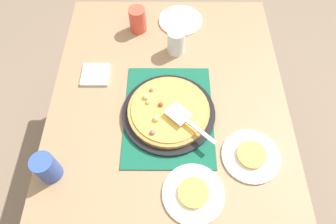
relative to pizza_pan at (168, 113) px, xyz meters
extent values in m
plane|color=#84705B|center=(0.00, 0.00, -0.76)|extent=(8.00, 8.00, 0.00)
cube|color=#9E7A56|center=(0.00, 0.00, -0.03)|extent=(1.40, 1.00, 0.03)
cube|color=#9E7A56|center=(-0.64, -0.44, -0.40)|extent=(0.07, 0.07, 0.72)
cube|color=#9E7A56|center=(-0.64, 0.44, -0.40)|extent=(0.07, 0.07, 0.72)
cube|color=#145B42|center=(0.00, 0.00, -0.01)|extent=(0.48, 0.36, 0.01)
cylinder|color=black|center=(0.00, 0.00, 0.00)|extent=(0.38, 0.38, 0.01)
cylinder|color=#B78442|center=(0.00, 0.00, 0.02)|extent=(0.33, 0.33, 0.02)
cylinder|color=#EAB747|center=(0.00, 0.00, 0.03)|extent=(0.30, 0.30, 0.01)
sphere|color=#E5CC7F|center=(-0.05, -0.09, 0.04)|extent=(0.03, 0.03, 0.03)
sphere|color=#B76675|center=(-0.09, -0.07, 0.04)|extent=(0.02, 0.02, 0.02)
sphere|color=#B76675|center=(0.11, -0.06, 0.04)|extent=(0.02, 0.02, 0.02)
sphere|color=#E5CC7F|center=(0.05, -0.05, 0.04)|extent=(0.03, 0.03, 0.03)
sphere|color=red|center=(-0.02, -0.03, 0.04)|extent=(0.02, 0.02, 0.02)
sphere|color=#E5CC7F|center=(-0.03, -0.08, 0.04)|extent=(0.02, 0.02, 0.02)
cylinder|color=white|center=(0.18, 0.31, -0.01)|extent=(0.22, 0.22, 0.01)
cylinder|color=white|center=(0.33, 0.09, -0.01)|extent=(0.22, 0.22, 0.01)
cylinder|color=white|center=(-0.55, 0.06, -0.01)|extent=(0.22, 0.22, 0.01)
cylinder|color=#EAB747|center=(0.18, 0.31, 0.01)|extent=(0.11, 0.11, 0.02)
cylinder|color=#EAB747|center=(0.33, 0.09, 0.01)|extent=(0.11, 0.11, 0.02)
cylinder|color=white|center=(-0.35, 0.03, 0.05)|extent=(0.08, 0.08, 0.12)
cylinder|color=#E04C38|center=(-0.49, -0.15, 0.05)|extent=(0.08, 0.08, 0.12)
cylinder|color=#3351AD|center=(0.25, -0.43, 0.05)|extent=(0.08, 0.08, 0.12)
cube|color=silver|center=(0.03, 0.04, 0.05)|extent=(0.11, 0.11, 0.00)
cube|color=#B2B2B7|center=(0.11, 0.12, 0.05)|extent=(0.11, 0.11, 0.01)
cube|color=white|center=(-0.20, -0.33, -0.01)|extent=(0.12, 0.12, 0.02)
camera|label=1|loc=(0.60, 0.00, 1.02)|focal=31.05mm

